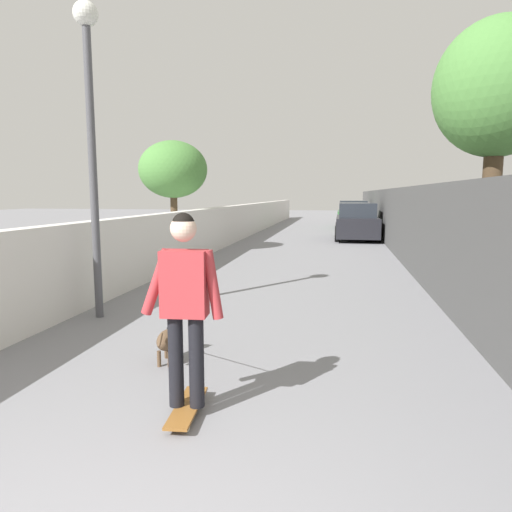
% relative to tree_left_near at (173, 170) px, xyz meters
% --- Properties ---
extents(ground_plane, '(80.00, 80.00, 0.00)m').
position_rel_tree_left_near_xyz_m(ground_plane, '(1.00, -4.12, -2.68)').
color(ground_plane, gray).
extents(wall_left, '(48.00, 0.30, 1.45)m').
position_rel_tree_left_near_xyz_m(wall_left, '(-1.00, -1.09, -1.95)').
color(wall_left, silver).
rests_on(wall_left, ground).
extents(fence_right, '(48.00, 0.30, 2.10)m').
position_rel_tree_left_near_xyz_m(fence_right, '(-1.00, -7.16, -1.62)').
color(fence_right, '#4C4C4C').
rests_on(fence_right, ground).
extents(tree_left_near, '(2.19, 2.19, 3.60)m').
position_rel_tree_left_near_xyz_m(tree_left_near, '(0.00, 0.00, 0.00)').
color(tree_left_near, '#473523').
rests_on(tree_left_near, ground).
extents(tree_right_mid, '(2.14, 2.14, 4.85)m').
position_rel_tree_left_near_xyz_m(tree_right_mid, '(-5.50, -7.90, 0.96)').
color(tree_right_mid, '#473523').
rests_on(tree_right_mid, ground).
extents(lamp_post, '(0.36, 0.36, 4.66)m').
position_rel_tree_left_near_xyz_m(lamp_post, '(-7.76, -1.64, 0.48)').
color(lamp_post, '#4C4C51').
rests_on(lamp_post, ground).
extents(skateboard, '(0.81, 0.27, 0.08)m').
position_rel_tree_left_near_xyz_m(skateboard, '(-10.59, -4.04, -2.61)').
color(skateboard, brown).
rests_on(skateboard, ground).
extents(person_skateboarder, '(0.25, 0.71, 1.67)m').
position_rel_tree_left_near_xyz_m(person_skateboarder, '(-10.59, -4.04, -1.61)').
color(person_skateboarder, black).
rests_on(person_skateboarder, skateboard).
extents(dog, '(1.51, 0.76, 1.06)m').
position_rel_tree_left_near_xyz_m(dog, '(-9.40, -3.41, -2.40)').
color(dog, brown).
rests_on(dog, ground).
extents(car_near, '(3.97, 1.80, 1.54)m').
position_rel_tree_left_near_xyz_m(car_near, '(5.77, -6.01, -1.96)').
color(car_near, black).
rests_on(car_near, ground).
extents(car_far, '(4.02, 1.80, 1.54)m').
position_rel_tree_left_near_xyz_m(car_far, '(12.67, -6.01, -1.96)').
color(car_far, '#336B38').
rests_on(car_far, ground).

